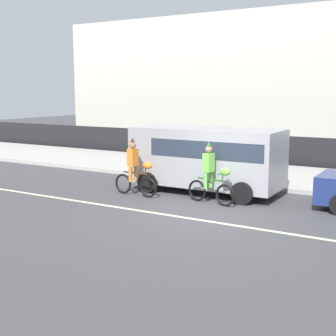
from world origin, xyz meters
TOP-DOWN VIEW (x-y plane):
  - ground_plane at (0.00, 0.00)m, footprint 80.00×80.00m
  - road_centre_line at (0.00, -0.50)m, footprint 36.00×0.14m
  - sidewalk_curb at (0.00, 6.50)m, footprint 60.00×5.00m
  - fence_line at (0.00, 9.40)m, footprint 40.00×0.08m
  - building_backdrop at (-2.94, 18.00)m, footprint 28.00×8.00m
  - parade_cyclist_orange at (-2.93, 1.09)m, footprint 1.72×0.50m
  - parade_cyclist_lime at (-0.31, 1.33)m, footprint 1.70×0.54m
  - parked_van_grey at (-1.07, 2.70)m, footprint 5.00×2.22m

SIDE VIEW (x-z plane):
  - ground_plane at x=0.00m, z-range 0.00..0.00m
  - road_centre_line at x=0.00m, z-range 0.00..0.01m
  - sidewalk_curb at x=0.00m, z-range 0.00..0.15m
  - fence_line at x=0.00m, z-range 0.00..1.40m
  - parade_cyclist_orange at x=-2.93m, z-range -0.12..1.80m
  - parade_cyclist_lime at x=-0.31m, z-range -0.12..1.80m
  - parked_van_grey at x=-1.07m, z-range 0.19..2.37m
  - building_backdrop at x=-2.94m, z-range 0.00..7.89m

